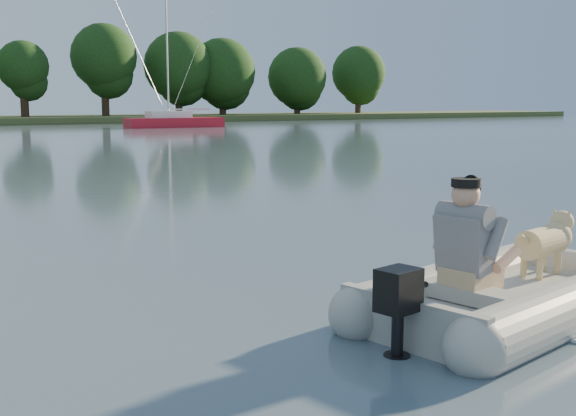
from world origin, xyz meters
TOP-DOWN VIEW (x-y plane):
  - water at (0.00, 0.00)m, footprint 160.00×160.00m
  - treeline at (9.62, 61.06)m, footprint 93.22×7.35m
  - dinghy at (0.70, -0.37)m, footprint 5.10×3.95m
  - man at (0.01, -0.43)m, footprint 0.81×0.73m
  - dog at (1.33, -0.21)m, footprint 0.97×0.48m
  - outboard_motor at (-0.92, -0.64)m, footprint 0.45×0.35m
  - sailboat at (18.22, 45.08)m, footprint 7.31×2.64m

SIDE VIEW (x-z plane):
  - water at x=0.00m, z-range 0.00..0.00m
  - outboard_motor at x=-0.92m, z-range -0.08..0.70m
  - sailboat at x=18.22m, z-range -4.50..5.37m
  - dog at x=1.33m, z-range 0.21..0.82m
  - dinghy at x=0.70m, z-range -0.10..1.27m
  - man at x=0.01m, z-range 0.24..1.30m
  - treeline at x=9.62m, z-range 0.65..9.92m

